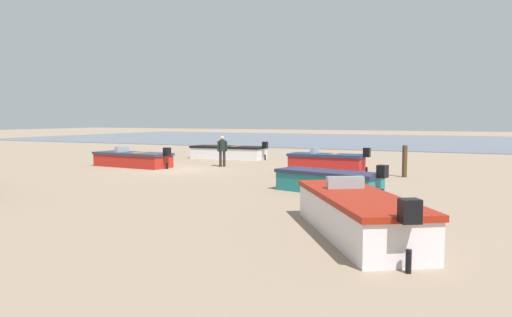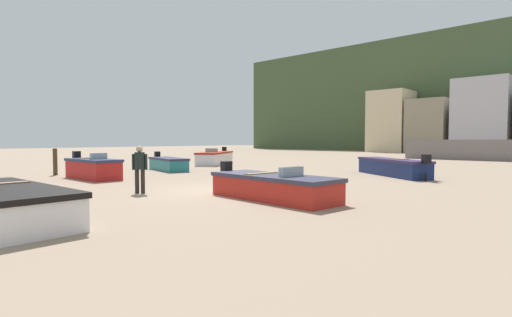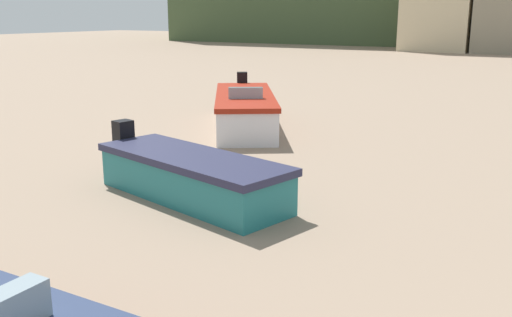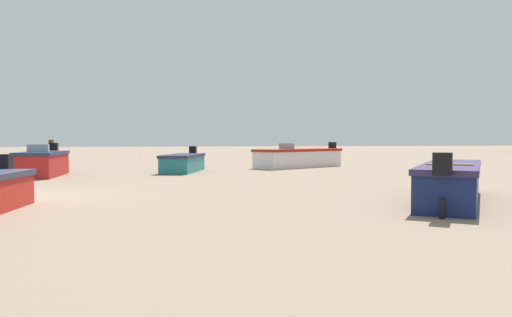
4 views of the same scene
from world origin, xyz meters
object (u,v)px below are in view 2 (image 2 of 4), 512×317
boat_red_5 (273,187)px  beach_walker_foreground (140,165)px  boat_navy_0 (392,167)px  boat_red_1 (93,168)px  boat_white_2 (215,158)px  boat_teal_4 (168,164)px  mooring_post_near_water (55,162)px  boat_white_3 (6,204)px

boat_red_5 → beach_walker_foreground: bearing=-59.3°
boat_navy_0 → boat_red_5: 10.12m
boat_navy_0 → boat_red_1: bearing=173.6°
boat_white_2 → boat_teal_4: size_ratio=1.24×
boat_red_1 → beach_walker_foreground: beach_walker_foreground is taller
boat_white_2 → mooring_post_near_water: mooring_post_near_water is taller
boat_white_3 → boat_red_5: boat_white_3 is taller
boat_red_1 → boat_white_2: bearing=-159.6°
boat_teal_4 → boat_red_5: size_ratio=0.86×
boat_navy_0 → boat_white_3: bearing=-150.5°
boat_teal_4 → boat_red_5: (11.92, -4.42, 0.00)m
boat_navy_0 → boat_red_5: size_ratio=1.04×
boat_red_1 → boat_red_5: 10.27m
boat_white_3 → boat_white_2: bearing=-145.5°
boat_navy_0 → boat_white_3: boat_navy_0 is taller
boat_white_3 → mooring_post_near_water: bearing=-116.0°
boat_navy_0 → boat_red_5: boat_navy_0 is taller
boat_red_1 → boat_white_2: (-4.04, 11.05, -0.02)m
boat_navy_0 → boat_teal_4: bearing=151.4°
boat_white_2 → mooring_post_near_water: (0.69, -11.49, 0.22)m
boat_red_5 → mooring_post_near_water: mooring_post_near_water is taller
boat_white_3 → boat_navy_0: bearing=173.5°
boat_white_3 → boat_teal_4: size_ratio=1.23×
boat_red_1 → mooring_post_near_water: mooring_post_near_water is taller
boat_red_5 → boat_teal_4: bearing=-105.3°
boat_teal_4 → boat_white_3: bearing=56.4°
beach_walker_foreground → boat_teal_4: bearing=97.8°
beach_walker_foreground → boat_red_5: bearing=-16.5°
boat_white_2 → boat_white_3: boat_white_2 is taller
boat_navy_0 → beach_walker_foreground: (-3.54, -12.13, 0.52)m
boat_white_2 → boat_navy_0: bearing=147.5°
boat_red_1 → boat_teal_4: boat_red_1 is taller
boat_teal_4 → mooring_post_near_water: (-1.66, -5.75, 0.30)m
boat_white_2 → beach_walker_foreground: 15.82m
boat_white_3 → beach_walker_foreground: bearing=-157.0°
boat_navy_0 → boat_red_5: (0.68, -10.10, -0.05)m
boat_red_1 → boat_red_5: (10.24, 0.88, -0.09)m
boat_white_3 → mooring_post_near_water: 12.57m
boat_red_1 → mooring_post_near_water: bearing=-82.2°
boat_white_2 → boat_red_1: bearing=77.9°
boat_white_3 → boat_red_5: size_ratio=1.06×
boat_navy_0 → boat_red_1: boat_red_1 is taller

